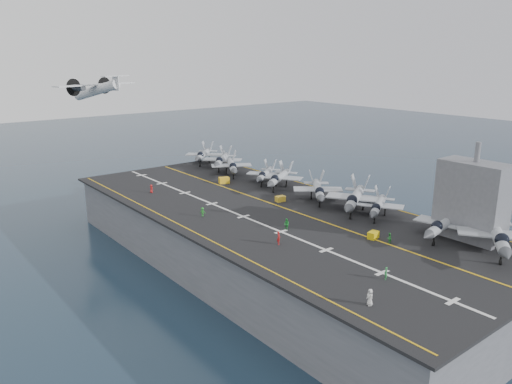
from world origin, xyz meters
TOP-DOWN VIEW (x-y plane):
  - ground at (0.00, 0.00)m, footprint 500.00×500.00m
  - hull at (0.00, 0.00)m, footprint 36.00×90.00m
  - flight_deck at (0.00, 0.00)m, footprint 38.00×92.00m
  - foul_line at (3.00, 0.00)m, footprint 0.35×90.00m
  - landing_centerline at (-6.00, 0.00)m, footprint 0.50×90.00m
  - deck_edge_port at (-17.00, 0.00)m, footprint 0.25×90.00m
  - deck_edge_stbd at (18.50, 0.00)m, footprint 0.25×90.00m
  - island_superstructure at (15.00, -30.00)m, footprint 5.00×10.00m
  - fighter_jet_0 at (12.41, -35.70)m, footprint 19.24×17.85m
  - fighter_jet_1 at (11.74, -27.82)m, footprint 15.72×12.02m
  - fighter_jet_2 at (12.23, -14.83)m, footprint 15.32×13.78m
  - fighter_jet_3 at (11.42, -10.27)m, footprint 19.09×17.38m
  - fighter_jet_4 at (11.06, -1.37)m, footprint 16.51×16.99m
  - fighter_jet_5 at (11.73, 10.84)m, footprint 16.82×15.32m
  - fighter_jet_6 at (12.09, 15.91)m, footprint 15.26×14.39m
  - fighter_jet_7 at (10.82, 26.84)m, footprint 15.43×17.09m
  - fighter_jet_8 at (12.85, 33.83)m, footprint 16.77×16.62m
  - tow_cart_a at (3.21, -21.11)m, footprint 2.02×1.52m
  - tow_cart_b at (5.27, 3.07)m, footprint 1.91×1.34m
  - tow_cart_c at (4.96, 21.65)m, footprint 2.58×2.12m
  - crew_0 at (-14.19, -34.61)m, footprint 1.17×1.39m
  - crew_1 at (-9.91, -13.94)m, footprint 1.41×1.48m
  - crew_2 at (-4.51, -9.70)m, footprint 0.86×1.18m
  - crew_3 at (-11.54, 4.53)m, footprint 1.15×1.18m
  - crew_5 at (-11.34, 24.40)m, footprint 0.76×1.07m
  - crew_6 at (-7.27, -31.50)m, footprint 1.13×1.20m
  - crew_7 at (3.45, -23.90)m, footprint 1.10×0.85m
  - transport_plane at (-7.01, 61.23)m, footprint 28.29×23.52m
  - fighter_jet_9 at (12.85, 42.33)m, footprint 16.77×16.62m

SIDE VIEW (x-z plane):
  - ground at x=0.00m, z-range 0.00..0.00m
  - hull at x=0.00m, z-range 0.00..10.00m
  - flight_deck at x=0.00m, z-range 10.00..10.40m
  - foul_line at x=3.00m, z-range 10.41..10.43m
  - landing_centerline at x=-6.00m, z-range 10.41..10.43m
  - deck_edge_port at x=-17.00m, z-range 10.41..10.43m
  - deck_edge_stbd at x=18.50m, z-range 10.41..10.43m
  - tow_cart_b at x=5.27m, z-range 10.40..11.48m
  - tow_cart_a at x=3.21m, z-range 10.40..11.49m
  - tow_cart_c at x=4.96m, z-range 10.40..11.73m
  - crew_7 at x=3.45m, z-range 10.40..12.03m
  - crew_3 at x=-11.54m, z-range 10.40..12.05m
  - crew_6 at x=-7.27m, z-range 10.40..12.07m
  - crew_5 at x=-11.34m, z-range 10.40..12.11m
  - crew_2 at x=-4.51m, z-range 10.40..12.22m
  - crew_0 at x=-14.19m, z-range 10.40..12.38m
  - crew_1 at x=-9.91m, z-range 10.40..12.46m
  - fighter_jet_6 at x=12.09m, z-range 10.40..14.81m
  - fighter_jet_2 at x=12.23m, z-range 10.40..14.84m
  - fighter_jet_5 at x=11.73m, z-range 10.40..15.26m
  - fighter_jet_1 at x=11.74m, z-range 10.40..15.31m
  - fighter_jet_8 at x=12.85m, z-range 10.40..15.32m
  - fighter_jet_9 at x=12.85m, z-range 10.40..15.32m
  - fighter_jet_7 at x=10.82m, z-range 10.40..15.34m
  - fighter_jet_4 at x=11.06m, z-range 10.40..15.35m
  - fighter_jet_3 at x=11.42m, z-range 10.40..15.92m
  - fighter_jet_0 at x=12.41m, z-range 10.40..15.96m
  - island_superstructure at x=15.00m, z-range 10.40..25.40m
  - transport_plane at x=-7.01m, z-range 26.24..31.96m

